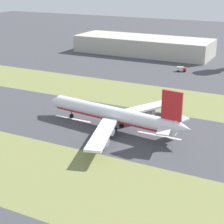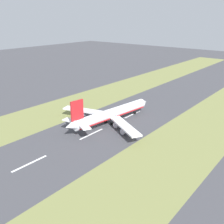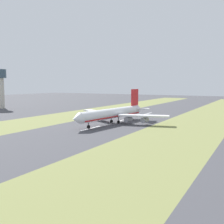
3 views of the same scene
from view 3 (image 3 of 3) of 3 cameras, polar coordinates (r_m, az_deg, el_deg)
The scene contains 8 objects.
ground_plane at distance 157.86m, azimuth -0.43°, elevation -2.49°, with size 800.00×800.00×0.00m, color #424247.
grass_median_west at distance 141.09m, azimuth 15.63°, elevation -3.75°, with size 40.00×600.00×0.01m, color olive.
grass_median_east at distance 184.34m, azimuth -12.63°, elevation -1.38°, with size 40.00×600.00×0.01m, color olive.
centreline_dash_near at distance 211.20m, azimuth 7.71°, elevation -0.34°, with size 1.20×18.00×0.01m, color silver.
centreline_dash_mid at distance 175.00m, azimuth 2.80°, elevation -1.64°, with size 1.20×18.00×0.01m, color silver.
centreline_dash_far at distance 140.88m, azimuth -4.58°, elevation -3.56°, with size 1.20×18.00×0.01m, color silver.
airplane_main_jet at distance 157.57m, azimuth 0.41°, elevation -0.29°, with size 63.73×67.19×20.20m.
control_tower at distance 275.33m, azimuth -23.18°, elevation 5.55°, with size 12.00×12.00×37.54m.
Camera 3 is at (-78.20, 135.05, 23.78)m, focal length 42.00 mm.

